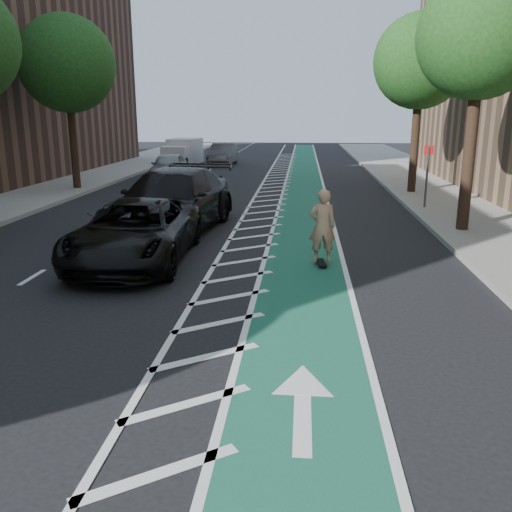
# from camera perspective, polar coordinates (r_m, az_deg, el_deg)

# --- Properties ---
(ground) EXTENTS (120.00, 120.00, 0.00)m
(ground) POSITION_cam_1_polar(r_m,az_deg,el_deg) (10.13, -12.37, -6.69)
(ground) COLOR black
(ground) RESTS_ON ground
(bike_lane) EXTENTS (2.00, 90.00, 0.01)m
(bike_lane) POSITION_cam_1_polar(r_m,az_deg,el_deg) (19.32, 5.05, 3.92)
(bike_lane) COLOR #164F3D
(bike_lane) RESTS_ON ground
(buffer_strip) EXTENTS (1.40, 90.00, 0.01)m
(buffer_strip) POSITION_cam_1_polar(r_m,az_deg,el_deg) (19.38, 0.60, 4.01)
(buffer_strip) COLOR silver
(buffer_strip) RESTS_ON ground
(sidewalk_right) EXTENTS (5.00, 90.00, 0.15)m
(sidewalk_right) POSITION_cam_1_polar(r_m,az_deg,el_deg) (20.39, 23.67, 3.50)
(sidewalk_right) COLOR gray
(sidewalk_right) RESTS_ON ground
(curb_right) EXTENTS (0.12, 90.00, 0.16)m
(curb_right) POSITION_cam_1_polar(r_m,az_deg,el_deg) (19.74, 16.91, 3.79)
(curb_right) COLOR gray
(curb_right) RESTS_ON ground
(curb_left) EXTENTS (0.12, 90.00, 0.16)m
(curb_left) POSITION_cam_1_polar(r_m,az_deg,el_deg) (21.74, -22.56, 4.26)
(curb_left) COLOR gray
(curb_left) RESTS_ON ground
(tree_r_c) EXTENTS (4.20, 4.20, 7.90)m
(tree_r_c) POSITION_cam_1_polar(r_m,az_deg,el_deg) (17.81, 22.60, 20.63)
(tree_r_c) COLOR #382619
(tree_r_c) RESTS_ON ground
(tree_r_d) EXTENTS (4.20, 4.20, 7.90)m
(tree_r_d) POSITION_cam_1_polar(r_m,az_deg,el_deg) (25.55, 17.08, 19.02)
(tree_r_d) COLOR #382619
(tree_r_d) RESTS_ON ground
(tree_l_d) EXTENTS (4.20, 4.20, 7.90)m
(tree_l_d) POSITION_cam_1_polar(r_m,az_deg,el_deg) (27.30, -19.51, 18.52)
(tree_l_d) COLOR #382619
(tree_l_d) RESTS_ON ground
(sign_post) EXTENTS (0.35, 0.08, 2.47)m
(sign_post) POSITION_cam_1_polar(r_m,az_deg,el_deg) (21.61, 17.55, 8.07)
(sign_post) COLOR #4C4C4C
(sign_post) RESTS_ON ground
(skateboard) EXTENTS (0.28, 0.73, 0.10)m
(skateboard) POSITION_cam_1_polar(r_m,az_deg,el_deg) (13.44, 6.87, -0.69)
(skateboard) COLOR black
(skateboard) RESTS_ON ground
(skateboarder) EXTENTS (0.70, 0.50, 1.80)m
(skateboarder) POSITION_cam_1_polar(r_m,az_deg,el_deg) (13.23, 6.99, 3.14)
(skateboarder) COLOR tan
(skateboarder) RESTS_ON skateboard
(suv_near) EXTENTS (2.74, 5.66, 1.55)m
(suv_near) POSITION_cam_1_polar(r_m,az_deg,el_deg) (13.89, -12.55, 2.53)
(suv_near) COLOR black
(suv_near) RESTS_ON ground
(suv_far) EXTENTS (3.48, 6.93, 1.93)m
(suv_far) POSITION_cam_1_polar(r_m,az_deg,el_deg) (17.18, -8.89, 5.68)
(suv_far) COLOR black
(suv_far) RESTS_ON ground
(car_silver) EXTENTS (2.07, 4.47, 1.48)m
(car_silver) POSITION_cam_1_polar(r_m,az_deg,el_deg) (31.01, -9.15, 9.30)
(car_silver) COLOR gray
(car_silver) RESTS_ON ground
(car_grey) EXTENTS (1.72, 4.62, 1.51)m
(car_grey) POSITION_cam_1_polar(r_m,az_deg,el_deg) (39.56, -3.47, 10.66)
(car_grey) COLOR #505155
(car_grey) RESTS_ON ground
(box_truck) EXTENTS (2.33, 4.46, 1.79)m
(box_truck) POSITION_cam_1_polar(r_m,az_deg,el_deg) (40.65, -7.71, 10.76)
(box_truck) COLOR silver
(box_truck) RESTS_ON ground
(barrel_a) EXTENTS (0.61, 0.61, 0.83)m
(barrel_a) POSITION_cam_1_polar(r_m,az_deg,el_deg) (17.31, -12.72, 3.63)
(barrel_a) COLOR orange
(barrel_a) RESTS_ON ground
(barrel_b) EXTENTS (0.59, 0.59, 0.81)m
(barrel_b) POSITION_cam_1_polar(r_m,az_deg,el_deg) (19.35, -9.34, 4.93)
(barrel_b) COLOR orange
(barrel_b) RESTS_ON ground
(barrel_c) EXTENTS (0.61, 0.61, 0.83)m
(barrel_c) POSITION_cam_1_polar(r_m,az_deg,el_deg) (28.04, -6.13, 8.12)
(barrel_c) COLOR orange
(barrel_c) RESTS_ON ground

